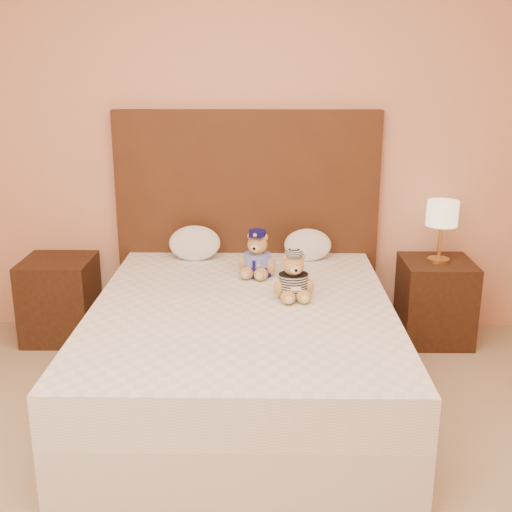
{
  "coord_description": "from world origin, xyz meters",
  "views": [
    {
      "loc": [
        0.12,
        -2.0,
        1.78
      ],
      "look_at": [
        0.07,
        1.45,
        0.75
      ],
      "focal_mm": 45.0,
      "sensor_mm": 36.0,
      "label": 1
    }
  ],
  "objects": [
    {
      "name": "nightstand_left",
      "position": [
        -1.25,
        2.0,
        0.28
      ],
      "size": [
        0.45,
        0.45,
        0.55
      ],
      "primitive_type": "cube",
      "color": "#361E11",
      "rests_on": "ground"
    },
    {
      "name": "lamp",
      "position": [
        1.25,
        2.0,
        0.85
      ],
      "size": [
        0.2,
        0.2,
        0.4
      ],
      "color": "gold",
      "rests_on": "nightstand_right"
    },
    {
      "name": "headboard",
      "position": [
        0.0,
        2.21,
        0.75
      ],
      "size": [
        1.75,
        0.08,
        1.5
      ],
      "primitive_type": "cube",
      "color": "#482815",
      "rests_on": "ground"
    },
    {
      "name": "bed",
      "position": [
        0.0,
        1.2,
        0.28
      ],
      "size": [
        1.6,
        2.0,
        0.55
      ],
      "color": "white",
      "rests_on": "ground"
    },
    {
      "name": "room_walls",
      "position": [
        0.0,
        0.46,
        1.81
      ],
      "size": [
        4.04,
        4.52,
        2.72
      ],
      "color": "#E7A47E",
      "rests_on": "ground"
    },
    {
      "name": "teddy_prisoner",
      "position": [
        0.28,
        1.29,
        0.68
      ],
      "size": [
        0.27,
        0.26,
        0.26
      ],
      "primitive_type": null,
      "rotation": [
        0.0,
        0.0,
        0.15
      ],
      "color": "#A67F40",
      "rests_on": "bed"
    },
    {
      "name": "teddy_police",
      "position": [
        0.08,
        1.69,
        0.69
      ],
      "size": [
        0.3,
        0.29,
        0.28
      ],
      "primitive_type": null,
      "rotation": [
        0.0,
        0.0,
        -0.27
      ],
      "color": "#A67F40",
      "rests_on": "bed"
    },
    {
      "name": "pillow_left",
      "position": [
        -0.34,
        2.03,
        0.67
      ],
      "size": [
        0.34,
        0.22,
        0.24
      ],
      "primitive_type": "ellipsoid",
      "color": "white",
      "rests_on": "bed"
    },
    {
      "name": "nightstand_right",
      "position": [
        1.25,
        2.0,
        0.28
      ],
      "size": [
        0.45,
        0.45,
        0.55
      ],
      "primitive_type": "cube",
      "color": "#361E11",
      "rests_on": "ground"
    },
    {
      "name": "pillow_right",
      "position": [
        0.4,
        2.03,
        0.66
      ],
      "size": [
        0.31,
        0.2,
        0.22
      ],
      "primitive_type": "ellipsoid",
      "color": "white",
      "rests_on": "bed"
    }
  ]
}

